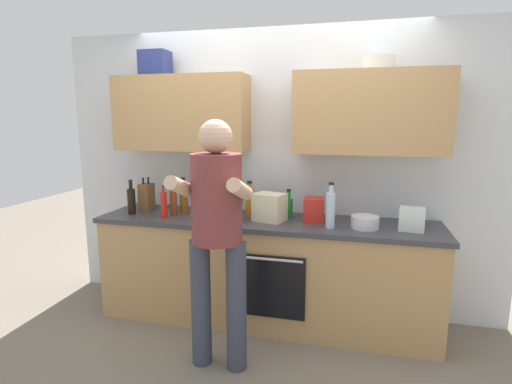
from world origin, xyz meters
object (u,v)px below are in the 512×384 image
Objects in this scene: bottle_syrup at (184,199)px; bottle_hotsauce at (164,204)px; grocery_bag_rice at (270,207)px; bottle_juice at (250,200)px; bottle_soda at (289,206)px; cup_stoneware at (210,207)px; grocery_bag_crisps at (314,209)px; bottle_soy at (131,200)px; mixing_bowl at (365,222)px; bottle_vinegar at (173,200)px; bottle_oil at (211,207)px; bottle_water at (330,209)px; potted_herb at (233,204)px; grocery_bag_produce at (412,219)px; person_standing at (217,226)px; knife_block at (146,197)px.

bottle_syrup is 1.14× the size of bottle_hotsauce.
bottle_syrup reaches higher than grocery_bag_rice.
bottle_soda is (0.35, -0.01, -0.04)m from bottle_juice.
cup_stoneware is 0.52× the size of grocery_bag_crisps.
bottle_soy is 1.99m from mixing_bowl.
bottle_juice reaches higher than grocery_bag_rice.
bottle_vinegar is (0.39, 0.03, 0.01)m from bottle_soy.
bottle_oil is 0.52m from grocery_bag_rice.
grocery_bag_rice is at bearing 2.79° from bottle_soy.
bottle_vinegar is 1.20m from grocery_bag_crisps.
bottle_vinegar is at bearing -111.75° from bottle_syrup.
bottle_water is at bearing -35.39° from bottle_soda.
bottle_hotsauce is 1.05× the size of potted_herb.
grocery_bag_rice is 1.34× the size of grocery_bag_produce.
bottle_oil is (0.28, -0.08, -0.05)m from bottle_syrup.
bottle_juice is 1.23× the size of bottle_soda.
mixing_bowl is at bearing -16.44° from grocery_bag_crisps.
person_standing is 9.53× the size of grocery_bag_produce.
bottle_oil is 0.81× the size of potted_herb.
bottle_water is at bearing -171.85° from grocery_bag_produce.
bottle_juice is at bearing 90.61° from person_standing.
grocery_bag_crisps is at bearing -1.38° from knife_block.
person_standing is 5.83× the size of bottle_juice.
grocery_bag_produce reaches higher than mixing_bowl.
cup_stoneware is 0.38× the size of potted_herb.
bottle_soy is at bearing -160.23° from cup_stoneware.
bottle_juice is 0.28m from grocery_bag_rice.
grocery_bag_crisps is 0.75m from grocery_bag_produce.
potted_herb is (0.23, -0.12, 0.07)m from bottle_oil.
person_standing is 1.48m from grocery_bag_produce.
bottle_hotsauce is 1.31× the size of bottle_oil.
bottle_vinegar is at bearing -142.62° from cup_stoneware.
bottle_vinegar reaches higher than bottle_soda.
bottle_oil is 1.00× the size of mixing_bowl.
bottle_syrup is at bearing 165.05° from bottle_oil.
knife_block is 1.67× the size of grocery_bag_produce.
bottle_soda is at bearing 33.37° from potted_herb.
knife_block is 1.54m from grocery_bag_crisps.
grocery_bag_crisps is at bearing 53.98° from person_standing.
bottle_water reaches higher than mixing_bowl.
knife_block reaches higher than mixing_bowl.
grocery_bag_rice is at bearing 177.22° from mixing_bowl.
cup_stoneware is 0.47× the size of mixing_bowl.
bottle_soda is at bearing 68.49° from person_standing.
grocery_bag_produce is (1.10, -0.01, -0.03)m from grocery_bag_rice.
grocery_bag_produce is (0.74, -0.09, -0.01)m from grocery_bag_crisps.
bottle_water is at bearing -10.75° from grocery_bag_rice.
bottle_oil reaches higher than grocery_bag_crisps.
bottle_vinegar is 1.94m from grocery_bag_produce.
bottle_hotsauce is at bearing -164.23° from bottle_soda.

